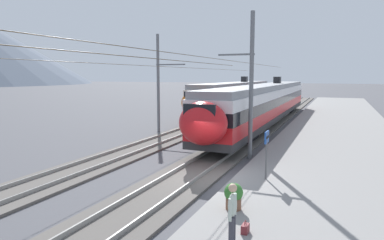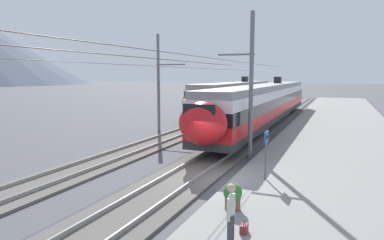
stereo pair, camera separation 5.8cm
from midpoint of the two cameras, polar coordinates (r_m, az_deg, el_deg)
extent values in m
plane|color=#4C4C51|center=(15.66, 2.70, -10.05)|extent=(400.00, 400.00, 0.00)
cube|color=gray|center=(14.73, 22.86, -11.20)|extent=(120.00, 8.42, 0.29)
cube|color=#5B5651|center=(16.05, -1.09, -9.38)|extent=(120.00, 3.00, 0.12)
cube|color=gray|center=(15.74, 1.32, -9.19)|extent=(120.00, 0.07, 0.16)
cube|color=gray|center=(16.31, -3.42, -8.61)|extent=(120.00, 0.07, 0.16)
cube|color=#5B5651|center=(18.78, -16.11, -7.18)|extent=(120.00, 3.00, 0.12)
cube|color=gray|center=(18.31, -14.37, -7.04)|extent=(120.00, 0.07, 0.16)
cube|color=gray|center=(19.20, -17.79, -6.50)|extent=(120.00, 0.07, 0.16)
cube|color=#2D2D30|center=(34.04, 12.34, 0.87)|extent=(33.15, 2.80, 0.45)
cube|color=red|center=(33.98, 12.37, 1.96)|extent=(33.15, 2.80, 0.85)
cube|color=black|center=(33.91, 12.41, 3.31)|extent=(33.15, 2.84, 0.75)
cube|color=white|center=(33.87, 12.44, 4.49)|extent=(33.15, 2.80, 0.65)
cube|color=gray|center=(33.85, 12.47, 5.42)|extent=(32.85, 2.60, 0.45)
cube|color=black|center=(24.18, 7.67, -2.68)|extent=(2.80, 2.24, 0.42)
cube|color=black|center=(44.17, 14.86, 1.69)|extent=(2.80, 2.24, 0.42)
ellipsoid|color=red|center=(17.48, 1.73, -0.56)|extent=(1.80, 2.58, 2.25)
cube|color=black|center=(16.96, 1.11, 0.65)|extent=(0.16, 1.68, 1.19)
cube|color=black|center=(38.73, 13.88, 6.45)|extent=(0.90, 0.70, 0.70)
cube|color=#2D2D30|center=(42.61, 7.28, 2.27)|extent=(24.75, 2.93, 0.45)
cube|color=orange|center=(42.56, 7.29, 3.14)|extent=(24.75, 2.93, 0.85)
cube|color=black|center=(42.50, 7.31, 4.21)|extent=(24.75, 2.97, 0.75)
cube|color=silver|center=(42.47, 7.32, 5.16)|extent=(24.75, 2.93, 0.65)
cube|color=gray|center=(42.45, 7.34, 5.90)|extent=(24.45, 2.73, 0.45)
cube|color=black|center=(35.38, 3.84, 0.56)|extent=(2.80, 2.34, 0.42)
cube|color=black|center=(50.04, 9.69, 2.48)|extent=(2.80, 2.34, 0.42)
ellipsoid|color=orange|center=(30.32, 0.57, 2.82)|extent=(1.80, 2.69, 2.25)
cube|color=black|center=(29.82, 0.20, 3.57)|extent=(0.16, 1.76, 1.19)
cube|color=black|center=(46.02, 8.63, 6.70)|extent=(0.90, 0.70, 0.70)
cylinder|color=slate|center=(19.43, 9.69, 5.47)|extent=(0.24, 0.24, 8.15)
cube|color=slate|center=(19.69, 7.24, 10.69)|extent=(0.10, 2.08, 0.10)
cylinder|color=#473823|center=(19.94, 4.73, 9.96)|extent=(42.10, 0.02, 0.02)
cylinder|color=slate|center=(28.86, -5.67, 6.03)|extent=(0.24, 0.24, 8.04)
cube|color=slate|center=(28.33, -3.65, 9.14)|extent=(0.10, 2.59, 0.10)
cylinder|color=#473823|center=(27.83, -1.52, 8.67)|extent=(42.10, 0.02, 0.02)
cylinder|color=#59595B|center=(15.03, 12.08, -5.74)|extent=(0.08, 0.08, 2.07)
cube|color=#19479E|center=(14.87, 12.16, -2.80)|extent=(0.70, 0.06, 0.50)
cube|color=black|center=(14.86, 12.29, -2.80)|extent=(0.52, 0.01, 0.10)
cylinder|color=#383842|center=(9.29, 6.31, -18.11)|extent=(0.14, 0.14, 0.82)
cylinder|color=#383842|center=(9.43, 6.61, -17.72)|extent=(0.14, 0.14, 0.82)
ellipsoid|color=#B7C6B7|center=(9.08, 6.53, -13.80)|extent=(0.36, 0.22, 0.62)
sphere|color=tan|center=(8.93, 6.57, -11.10)|extent=(0.22, 0.22, 0.22)
cylinder|color=#B7C6B7|center=(8.90, 6.10, -14.58)|extent=(0.09, 0.09, 0.58)
cylinder|color=#B7C6B7|center=(9.29, 6.93, -13.62)|extent=(0.09, 0.09, 0.58)
cube|color=maroon|center=(10.26, 8.63, -17.36)|extent=(0.32, 0.18, 0.25)
torus|color=maroon|center=(10.19, 8.65, -16.47)|extent=(0.16, 0.02, 0.16)
cylinder|color=brown|center=(11.81, 6.73, -13.55)|extent=(0.51, 0.51, 0.39)
sphere|color=#33752D|center=(11.68, 6.76, -11.80)|extent=(0.63, 0.63, 0.63)
sphere|color=purple|center=(11.63, 6.77, -11.15)|extent=(0.34, 0.34, 0.34)
camera|label=1|loc=(0.03, -90.08, -0.01)|focal=32.24mm
camera|label=2|loc=(0.03, 89.92, 0.01)|focal=32.24mm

